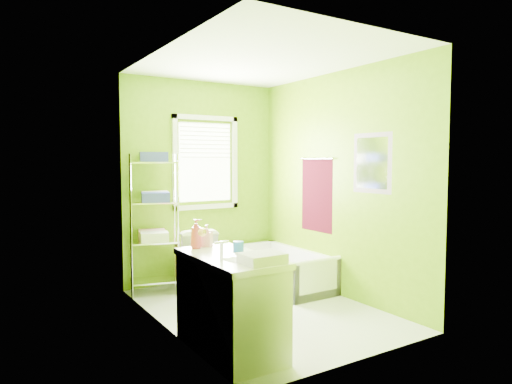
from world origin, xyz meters
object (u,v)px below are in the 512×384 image
bathtub (283,274)px  toilet (193,258)px  wire_shelf_unit (155,207)px  vanity (231,300)px

bathtub → toilet: size_ratio=1.90×
bathtub → wire_shelf_unit: bearing=158.5°
bathtub → vanity: (-1.50, -1.36, 0.28)m
vanity → wire_shelf_unit: bearing=88.3°
bathtub → toilet: bearing=152.6°
bathtub → wire_shelf_unit: (-1.44, 0.57, 0.87)m
vanity → wire_shelf_unit: (0.06, 1.93, 0.59)m
bathtub → wire_shelf_unit: size_ratio=0.87×
wire_shelf_unit → bathtub: bearing=-21.5°
bathtub → wire_shelf_unit: 1.78m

